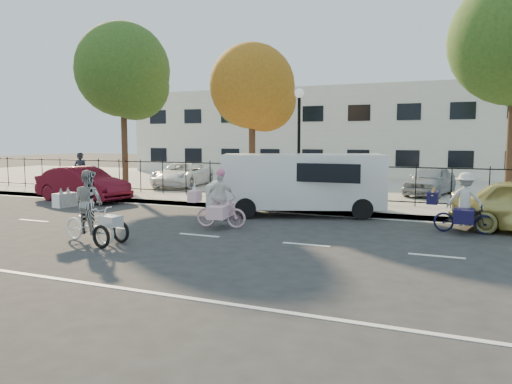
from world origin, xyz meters
The scene contains 20 objects.
ground centered at (0.00, 0.00, 0.00)m, with size 120.00×120.00×0.00m, color #333334.
road_markings centered at (0.00, 0.00, 0.01)m, with size 60.00×9.52×0.01m, color silver, non-canonical shape.
curb centered at (0.00, 5.05, 0.07)m, with size 60.00×0.10×0.15m, color #A8A399.
sidewalk centered at (0.00, 6.10, 0.07)m, with size 60.00×2.20×0.15m, color #A8A399.
parking_lot centered at (0.00, 15.00, 0.07)m, with size 60.00×15.60×0.15m, color #A8A399.
iron_fence centered at (0.00, 7.20, 0.90)m, with size 58.00×0.06×1.50m, color black, non-canonical shape.
building centered at (0.00, 25.00, 3.00)m, with size 34.00×10.00×6.00m, color silver.
lamppost centered at (0.50, 6.80, 3.11)m, with size 0.36×0.36×4.33m.
street_sign centered at (-1.85, 6.80, 1.42)m, with size 0.85×0.06×1.80m.
zebra_trike centered at (-2.04, -1.87, 0.70)m, with size 2.12×0.96×1.81m.
unicorn_bike centered at (-0.02, 1.25, 0.64)m, with size 1.74×1.23×1.73m.
bull_bike centered at (6.47, 3.20, 0.67)m, with size 1.79×1.22×1.67m.
white_van centered at (1.30, 4.50, 1.14)m, with size 6.29×3.73×2.06m.
red_sedan centered at (-8.11, 4.50, 0.71)m, with size 1.50×4.31×1.42m, color #530917.
pedestrian centered at (-10.32, 6.80, 1.05)m, with size 0.66×0.43×1.80m, color black.
lot_car_b centered at (-6.96, 10.36, 0.77)m, with size 2.05×4.44×1.23m, color white.
lot_car_c centered at (0.70, 9.68, 0.88)m, with size 1.54×4.42×1.46m, color #4B4F53.
lot_car_d centered at (5.00, 11.22, 0.78)m, with size 1.49×3.70×1.26m, color #9FA2A6.
tree_west centered at (-7.98, 7.36, 5.49)m, with size 4.28×4.28×7.84m.
tree_mid centered at (-1.85, 8.05, 4.61)m, with size 3.61×3.59×6.58m.
Camera 1 is at (6.65, -11.45, 2.57)m, focal length 35.00 mm.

